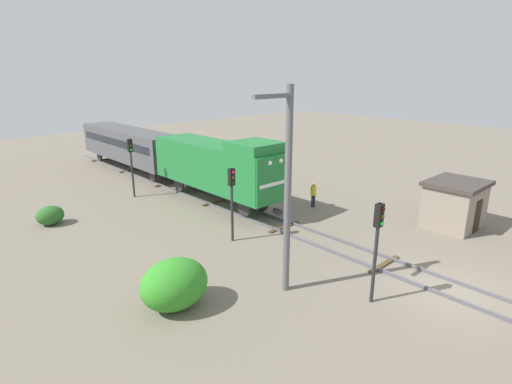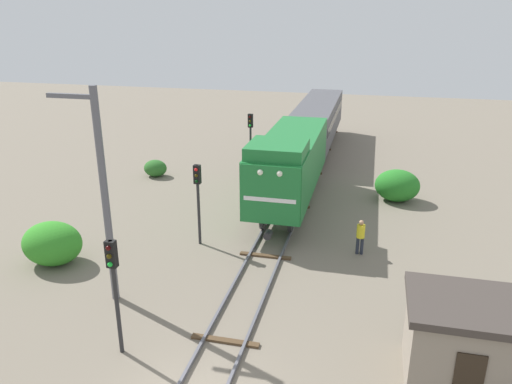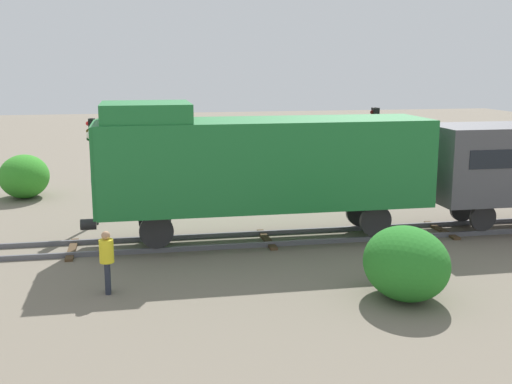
% 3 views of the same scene
% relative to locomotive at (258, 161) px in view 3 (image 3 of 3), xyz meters
% --- Properties ---
extents(locomotive, '(2.90, 11.60, 4.60)m').
position_rel_locomotive_xyz_m(locomotive, '(0.00, 0.00, 0.00)').
color(locomotive, '#1E7233').
rests_on(locomotive, railway_track).
extents(traffic_signal_mid, '(0.32, 0.34, 4.00)m').
position_rel_locomotive_xyz_m(traffic_signal_mid, '(-3.40, -5.56, 0.01)').
color(traffic_signal_mid, '#262628').
rests_on(traffic_signal_mid, ground).
extents(traffic_signal_far, '(0.32, 0.34, 4.24)m').
position_rel_locomotive_xyz_m(traffic_signal_far, '(-3.60, 5.47, 0.17)').
color(traffic_signal_far, '#262628').
rests_on(traffic_signal_far, ground).
extents(worker_by_signal, '(0.38, 0.38, 1.70)m').
position_rel_locomotive_xyz_m(worker_by_signal, '(4.20, -4.88, -1.78)').
color(worker_by_signal, '#262B38').
rests_on(worker_by_signal, ground).
extents(bush_near, '(2.69, 2.20, 1.96)m').
position_rel_locomotive_xyz_m(bush_near, '(-9.08, -8.98, -1.80)').
color(bush_near, '#328B26').
rests_on(bush_near, ground).
extents(bush_mid, '(2.61, 2.14, 1.90)m').
position_rel_locomotive_xyz_m(bush_mid, '(6.04, 2.68, -1.82)').
color(bush_mid, '#277B26').
rests_on(bush_mid, ground).
extents(bush_far, '(1.58, 1.29, 1.15)m').
position_rel_locomotive_xyz_m(bush_far, '(-9.84, 3.67, -2.20)').
color(bush_far, '#2A6426').
rests_on(bush_far, ground).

